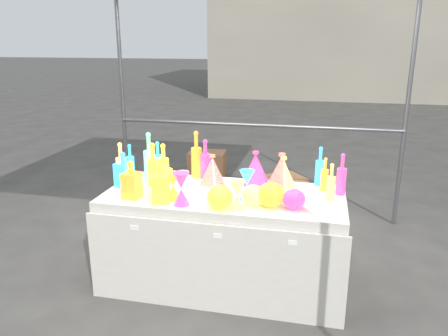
% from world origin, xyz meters
% --- Properties ---
extents(ground, '(80.00, 80.00, 0.00)m').
position_xyz_m(ground, '(0.00, 0.00, 0.00)').
color(ground, '#595753').
rests_on(ground, ground).
extents(display_table, '(1.84, 0.83, 0.75)m').
position_xyz_m(display_table, '(0.00, -0.01, 0.37)').
color(display_table, silver).
rests_on(display_table, ground).
extents(background_building, '(14.00, 6.00, 6.00)m').
position_xyz_m(background_building, '(4.00, 14.00, 3.00)').
color(background_building, '#AEA691').
rests_on(background_building, ground).
extents(cardboard_box_closed, '(0.53, 0.40, 0.37)m').
position_xyz_m(cardboard_box_closed, '(-0.84, 2.66, 0.18)').
color(cardboard_box_closed, '#B37A50').
rests_on(cardboard_box_closed, ground).
extents(cardboard_box_flat, '(0.78, 0.74, 0.05)m').
position_xyz_m(cardboard_box_flat, '(0.20, 2.67, 0.03)').
color(cardboard_box_flat, '#B37A50').
rests_on(cardboard_box_flat, ground).
extents(bottle_0, '(0.10, 0.10, 0.33)m').
position_xyz_m(bottle_0, '(-0.53, 0.13, 0.91)').
color(bottle_0, '#C44512').
rests_on(bottle_0, display_table).
extents(bottle_1, '(0.07, 0.07, 0.29)m').
position_xyz_m(bottle_1, '(-0.85, 0.21, 0.90)').
color(bottle_1, '#1A902D').
rests_on(bottle_1, display_table).
extents(bottle_2, '(0.11, 0.11, 0.40)m').
position_xyz_m(bottle_2, '(-0.31, 0.35, 0.95)').
color(bottle_2, gold).
rests_on(bottle_2, display_table).
extents(bottle_3, '(0.10, 0.10, 0.33)m').
position_xyz_m(bottle_3, '(-0.24, 0.35, 0.91)').
color(bottle_3, '#1C51A9').
rests_on(bottle_3, display_table).
extents(bottle_4, '(0.08, 0.08, 0.34)m').
position_xyz_m(bottle_4, '(-0.85, 0.04, 0.92)').
color(bottle_4, '#168F70').
rests_on(bottle_4, display_table).
extents(bottle_5, '(0.11, 0.11, 0.42)m').
position_xyz_m(bottle_5, '(-0.64, 0.13, 0.96)').
color(bottle_5, '#BB2575').
rests_on(bottle_5, display_table).
extents(bottle_6, '(0.10, 0.10, 0.35)m').
position_xyz_m(bottle_6, '(-0.59, 0.06, 0.92)').
color(bottle_6, '#C44512').
rests_on(bottle_6, display_table).
extents(bottle_7, '(0.08, 0.08, 0.32)m').
position_xyz_m(bottle_7, '(-0.61, 0.23, 0.91)').
color(bottle_7, '#1A902D').
rests_on(bottle_7, display_table).
extents(decanter_0, '(0.16, 0.16, 0.29)m').
position_xyz_m(decanter_0, '(-0.40, -0.28, 0.90)').
color(decanter_0, '#C44512').
rests_on(decanter_0, display_table).
extents(decanter_1, '(0.13, 0.13, 0.28)m').
position_xyz_m(decanter_1, '(-0.64, -0.24, 0.89)').
color(decanter_1, gold).
rests_on(decanter_1, display_table).
extents(decanter_2, '(0.14, 0.14, 0.28)m').
position_xyz_m(decanter_2, '(-0.81, 0.00, 0.89)').
color(decanter_2, '#1A902D').
rests_on(decanter_2, display_table).
extents(hourglass_0, '(0.13, 0.13, 0.20)m').
position_xyz_m(hourglass_0, '(-0.33, -0.21, 0.85)').
color(hourglass_0, gold).
rests_on(hourglass_0, display_table).
extents(hourglass_1, '(0.13, 0.13, 0.24)m').
position_xyz_m(hourglass_1, '(-0.24, -0.30, 0.87)').
color(hourglass_1, '#1C51A9').
rests_on(hourglass_1, display_table).
extents(hourglass_2, '(0.10, 0.10, 0.20)m').
position_xyz_m(hourglass_2, '(0.16, -0.30, 0.85)').
color(hourglass_2, '#168F70').
rests_on(hourglass_2, display_table).
extents(hourglass_3, '(0.10, 0.10, 0.19)m').
position_xyz_m(hourglass_3, '(-0.29, -0.12, 0.84)').
color(hourglass_3, '#BB2575').
rests_on(hourglass_3, display_table).
extents(hourglass_4, '(0.12, 0.12, 0.21)m').
position_xyz_m(hourglass_4, '(-0.41, -0.15, 0.85)').
color(hourglass_4, '#C44512').
rests_on(hourglass_4, display_table).
extents(hourglass_5, '(0.15, 0.15, 0.22)m').
position_xyz_m(hourglass_5, '(0.19, -0.09, 0.86)').
color(hourglass_5, '#1A902D').
rests_on(hourglass_5, display_table).
extents(globe_0, '(0.22, 0.22, 0.15)m').
position_xyz_m(globe_0, '(0.04, -0.30, 0.82)').
color(globe_0, '#C44512').
rests_on(globe_0, display_table).
extents(globe_1, '(0.20, 0.20, 0.13)m').
position_xyz_m(globe_1, '(0.25, -0.19, 0.82)').
color(globe_1, '#168F70').
rests_on(globe_1, display_table).
extents(globe_2, '(0.21, 0.21, 0.16)m').
position_xyz_m(globe_2, '(0.38, -0.20, 0.83)').
color(globe_2, gold).
rests_on(globe_2, display_table).
extents(globe_3, '(0.20, 0.20, 0.13)m').
position_xyz_m(globe_3, '(0.54, -0.20, 0.81)').
color(globe_3, '#1C51A9').
rests_on(globe_3, display_table).
extents(lampshade_0, '(0.26, 0.26, 0.24)m').
position_xyz_m(lampshade_0, '(-0.14, 0.20, 0.87)').
color(lampshade_0, gold).
rests_on(lampshade_0, display_table).
extents(lampshade_1, '(0.30, 0.30, 0.28)m').
position_xyz_m(lampshade_1, '(0.41, 0.23, 0.89)').
color(lampshade_1, gold).
rests_on(lampshade_1, display_table).
extents(lampshade_2, '(0.28, 0.28, 0.27)m').
position_xyz_m(lampshade_2, '(0.20, 0.28, 0.88)').
color(lampshade_2, '#1C51A9').
rests_on(lampshade_2, display_table).
extents(lampshade_3, '(0.23, 0.23, 0.25)m').
position_xyz_m(lampshade_3, '(0.42, 0.22, 0.88)').
color(lampshade_3, '#168F70').
rests_on(lampshade_3, display_table).
extents(bottle_8, '(0.07, 0.07, 0.32)m').
position_xyz_m(bottle_8, '(0.70, 0.36, 0.91)').
color(bottle_8, '#1A902D').
rests_on(bottle_8, display_table).
extents(bottle_9, '(0.07, 0.07, 0.26)m').
position_xyz_m(bottle_9, '(0.74, 0.23, 0.88)').
color(bottle_9, gold).
rests_on(bottle_9, display_table).
extents(bottle_10, '(0.08, 0.08, 0.32)m').
position_xyz_m(bottle_10, '(0.86, 0.17, 0.91)').
color(bottle_10, '#1C51A9').
rests_on(bottle_10, display_table).
extents(bottle_11, '(0.08, 0.08, 0.28)m').
position_xyz_m(bottle_11, '(0.78, 0.03, 0.89)').
color(bottle_11, '#168F70').
rests_on(bottle_11, display_table).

